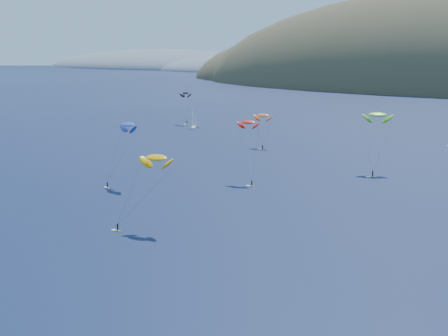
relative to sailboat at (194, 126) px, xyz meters
The scene contains 9 objects.
ground 214.48m from the sailboat, 65.18° to the right, with size 2800.00×2800.00×0.00m, color black.
headland 659.31m from the sailboat, 122.60° to the left, with size 460.00×250.00×60.00m.
sailboat is the anchor object (origin of this frame).
kitesurfer_1 60.99m from the sailboat, 31.74° to the right, with size 7.83×8.78×14.77m.
kitesurfer_2 160.69m from the sailboat, 62.38° to the right, with size 10.73×9.73×18.40m.
kitesurfer_3 118.64m from the sailboat, 28.80° to the right, with size 10.09×14.68×21.06m.
kitesurfer_9 114.99m from the sailboat, 50.94° to the right, with size 9.08×9.68×19.68m.
kitesurfer_10 119.12m from the sailboat, 68.64° to the right, with size 8.97×11.67×20.13m.
kitesurfer_12 23.35m from the sailboat, 132.80° to the left, with size 8.01×6.51×17.52m.
Camera 1 is at (62.62, -62.61, 42.59)m, focal length 50.00 mm.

